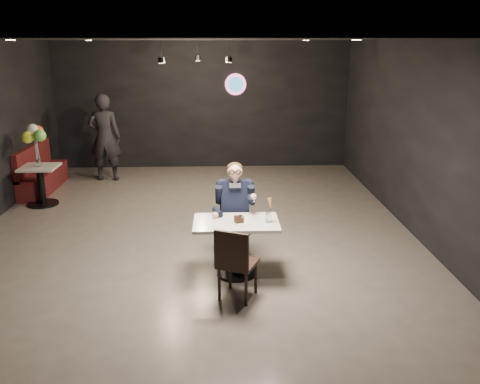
{
  "coord_description": "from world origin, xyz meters",
  "views": [
    {
      "loc": [
        0.43,
        -7.77,
        2.98
      ],
      "look_at": [
        0.69,
        -1.01,
        0.97
      ],
      "focal_mm": 38.0,
      "sensor_mm": 36.0,
      "label": 1
    }
  ],
  "objects_px": {
    "chair_near": "(238,262)",
    "booth_bench": "(42,168)",
    "sundae_glass": "(268,216)",
    "balloon_vase": "(39,163)",
    "passerby": "(105,137)",
    "side_table": "(41,184)",
    "main_table": "(236,248)",
    "chair_far": "(235,227)",
    "seated_man": "(235,210)"
  },
  "relations": [
    {
      "from": "side_table",
      "to": "booth_bench",
      "type": "bearing_deg",
      "value": 106.7
    },
    {
      "from": "sundae_glass",
      "to": "side_table",
      "type": "relative_size",
      "value": 0.2
    },
    {
      "from": "sundae_glass",
      "to": "passerby",
      "type": "relative_size",
      "value": 0.08
    },
    {
      "from": "chair_far",
      "to": "sundae_glass",
      "type": "relative_size",
      "value": 5.71
    },
    {
      "from": "main_table",
      "to": "chair_near",
      "type": "distance_m",
      "value": 0.62
    },
    {
      "from": "main_table",
      "to": "chair_far",
      "type": "distance_m",
      "value": 0.56
    },
    {
      "from": "chair_far",
      "to": "sundae_glass",
      "type": "xyz_separation_m",
      "value": [
        0.41,
        -0.59,
        0.37
      ]
    },
    {
      "from": "booth_bench",
      "to": "balloon_vase",
      "type": "distance_m",
      "value": 1.1
    },
    {
      "from": "sundae_glass",
      "to": "booth_bench",
      "type": "xyz_separation_m",
      "value": [
        -4.28,
        4.19,
        -0.36
      ]
    },
    {
      "from": "chair_far",
      "to": "passerby",
      "type": "xyz_separation_m",
      "value": [
        -2.73,
        4.38,
        0.5
      ]
    },
    {
      "from": "side_table",
      "to": "main_table",
      "type": "bearing_deg",
      "value": -41.42
    },
    {
      "from": "main_table",
      "to": "balloon_vase",
      "type": "distance_m",
      "value": 4.78
    },
    {
      "from": "seated_man",
      "to": "booth_bench",
      "type": "height_order",
      "value": "seated_man"
    },
    {
      "from": "balloon_vase",
      "to": "seated_man",
      "type": "bearing_deg",
      "value": -36.06
    },
    {
      "from": "main_table",
      "to": "seated_man",
      "type": "height_order",
      "value": "seated_man"
    },
    {
      "from": "chair_far",
      "to": "chair_near",
      "type": "distance_m",
      "value": 1.16
    },
    {
      "from": "booth_bench",
      "to": "passerby",
      "type": "bearing_deg",
      "value": 34.52
    },
    {
      "from": "chair_near",
      "to": "passerby",
      "type": "xyz_separation_m",
      "value": [
        -2.73,
        5.55,
        0.5
      ]
    },
    {
      "from": "chair_near",
      "to": "booth_bench",
      "type": "distance_m",
      "value": 6.14
    },
    {
      "from": "main_table",
      "to": "sundae_glass",
      "type": "height_order",
      "value": "sundae_glass"
    },
    {
      "from": "seated_man",
      "to": "balloon_vase",
      "type": "bearing_deg",
      "value": 143.94
    },
    {
      "from": "balloon_vase",
      "to": "chair_near",
      "type": "bearing_deg",
      "value": -46.51
    },
    {
      "from": "booth_bench",
      "to": "chair_far",
      "type": "bearing_deg",
      "value": -42.92
    },
    {
      "from": "booth_bench",
      "to": "side_table",
      "type": "bearing_deg",
      "value": -73.3
    },
    {
      "from": "chair_near",
      "to": "seated_man",
      "type": "height_order",
      "value": "seated_man"
    },
    {
      "from": "main_table",
      "to": "chair_far",
      "type": "height_order",
      "value": "chair_far"
    },
    {
      "from": "sundae_glass",
      "to": "passerby",
      "type": "distance_m",
      "value": 5.88
    },
    {
      "from": "seated_man",
      "to": "side_table",
      "type": "bearing_deg",
      "value": 143.94
    },
    {
      "from": "chair_near",
      "to": "side_table",
      "type": "xyz_separation_m",
      "value": [
        -3.57,
        3.76,
        -0.05
      ]
    },
    {
      "from": "balloon_vase",
      "to": "booth_bench",
      "type": "bearing_deg",
      "value": 106.7
    },
    {
      "from": "sundae_glass",
      "to": "booth_bench",
      "type": "bearing_deg",
      "value": 135.67
    },
    {
      "from": "seated_man",
      "to": "booth_bench",
      "type": "distance_m",
      "value": 5.29
    },
    {
      "from": "seated_man",
      "to": "side_table",
      "type": "height_order",
      "value": "seated_man"
    },
    {
      "from": "seated_man",
      "to": "booth_bench",
      "type": "xyz_separation_m",
      "value": [
        -3.87,
        3.6,
        -0.25
      ]
    },
    {
      "from": "main_table",
      "to": "sundae_glass",
      "type": "bearing_deg",
      "value": -5.01
    },
    {
      "from": "seated_man",
      "to": "booth_bench",
      "type": "relative_size",
      "value": 0.76
    },
    {
      "from": "main_table",
      "to": "side_table",
      "type": "height_order",
      "value": "side_table"
    },
    {
      "from": "sundae_glass",
      "to": "balloon_vase",
      "type": "height_order",
      "value": "sundae_glass"
    },
    {
      "from": "booth_bench",
      "to": "side_table",
      "type": "height_order",
      "value": "booth_bench"
    },
    {
      "from": "chair_near",
      "to": "booth_bench",
      "type": "bearing_deg",
      "value": 152.48
    },
    {
      "from": "chair_far",
      "to": "balloon_vase",
      "type": "distance_m",
      "value": 4.43
    },
    {
      "from": "chair_far",
      "to": "side_table",
      "type": "bearing_deg",
      "value": 143.94
    },
    {
      "from": "sundae_glass",
      "to": "side_table",
      "type": "xyz_separation_m",
      "value": [
        -3.98,
        3.19,
        -0.42
      ]
    },
    {
      "from": "main_table",
      "to": "side_table",
      "type": "relative_size",
      "value": 1.36
    },
    {
      "from": "sundae_glass",
      "to": "side_table",
      "type": "height_order",
      "value": "sundae_glass"
    },
    {
      "from": "chair_far",
      "to": "side_table",
      "type": "height_order",
      "value": "chair_far"
    },
    {
      "from": "main_table",
      "to": "side_table",
      "type": "xyz_separation_m",
      "value": [
        -3.57,
        3.15,
        0.03
      ]
    },
    {
      "from": "passerby",
      "to": "main_table",
      "type": "bearing_deg",
      "value": 117.95
    },
    {
      "from": "chair_near",
      "to": "seated_man",
      "type": "bearing_deg",
      "value": 113.39
    },
    {
      "from": "main_table",
      "to": "balloon_vase",
      "type": "relative_size",
      "value": 7.89
    }
  ]
}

